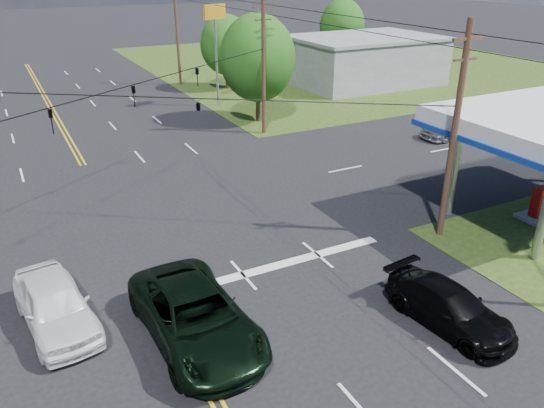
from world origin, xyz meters
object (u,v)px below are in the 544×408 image
pole_se (454,132)px  pickup_white (55,305)px  pole_right_far (177,32)px  pickup_dkgreen (196,316)px  tree_far_r (342,26)px  pole_ne (264,65)px  tree_right_a (258,58)px  suv_black (449,306)px  tree_right_b (226,45)px  retail_ne (364,61)px

pole_se → pickup_white: size_ratio=1.86×
pole_right_far → pickup_dkgreen: 41.05m
tree_far_r → pickup_dkgreen: bearing=-129.3°
pole_se → pole_ne: (0.00, 18.00, 0.00)m
pole_right_far → pickup_dkgreen: (-12.50, -38.87, -4.27)m
tree_right_a → pole_ne: bearing=-108.4°
pole_ne → tree_right_a: (1.00, 3.00, -0.05)m
pole_right_far → suv_black: (-4.52, -42.10, -4.47)m
pole_ne → pickup_dkgreen: (-12.50, -19.87, -4.02)m
suv_black → tree_right_b: bearing=71.7°
tree_right_b → suv_black: 39.09m
suv_black → pickup_white: (-11.98, 6.10, 0.17)m
tree_right_a → suv_black: tree_right_a is taller
pole_ne → pickup_white: bearing=-134.1°
pole_se → tree_right_a: bearing=87.3°
pole_right_far → tree_right_b: size_ratio=1.41×
tree_far_r → pickup_white: 53.51m
pole_right_far → tree_right_a: (1.00, -16.00, -0.30)m
retail_ne → pole_se: bearing=-120.4°
pole_ne → tree_right_a: 3.16m
pole_ne → pole_right_far: size_ratio=0.95×
tree_right_b → pickup_dkgreen: tree_right_b is taller
pole_ne → pickup_white: 24.03m
pole_right_far → pickup_white: bearing=-114.6°
suv_black → tree_right_a: bearing=71.6°
pickup_white → tree_right_a: bearing=41.5°
tree_far_r → pole_ne: bearing=-135.0°
pole_se → pole_right_far: 37.00m
pole_right_far → pickup_dkgreen: size_ratio=1.55×
retail_ne → tree_right_a: size_ratio=1.71×
retail_ne → pole_ne: size_ratio=1.47×
pole_right_far → pole_ne: bearing=-90.0°
tree_right_b → pickup_dkgreen: (-16.00, -34.87, -3.32)m
pickup_dkgreen → pole_ne: bearing=55.8°
pole_right_far → tree_far_r: 21.10m
tree_right_b → pickup_white: bearing=-122.0°
pole_se → tree_far_r: size_ratio=1.25×
tree_right_b → pickup_dkgreen: bearing=-114.7°
retail_ne → pickup_white: retail_ne is taller
tree_right_b → pickup_dkgreen: size_ratio=1.10×
pole_ne → tree_far_r: size_ratio=1.25×
pole_ne → pickup_dkgreen: bearing=-122.2°
pole_ne → tree_right_a: pole_ne is taller
pole_se → pole_right_far: bearing=90.0°
pickup_white → pole_ne: bearing=38.6°
tree_right_a → pickup_dkgreen: (-13.50, -22.87, -3.97)m
retail_ne → pole_right_far: 19.02m
tree_right_a → tree_right_b: size_ratio=1.15×
pole_se → tree_right_b: size_ratio=1.34×
pole_se → suv_black: bearing=-131.5°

